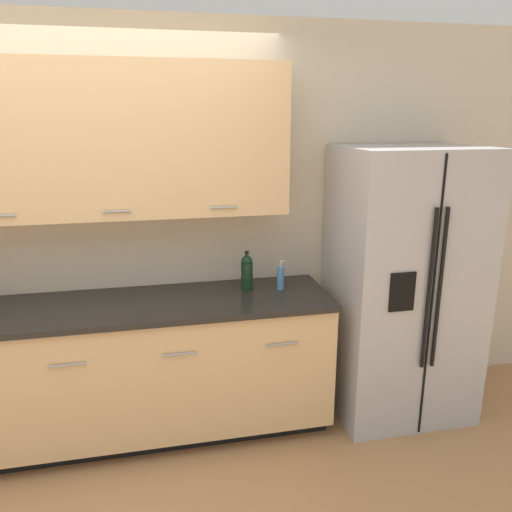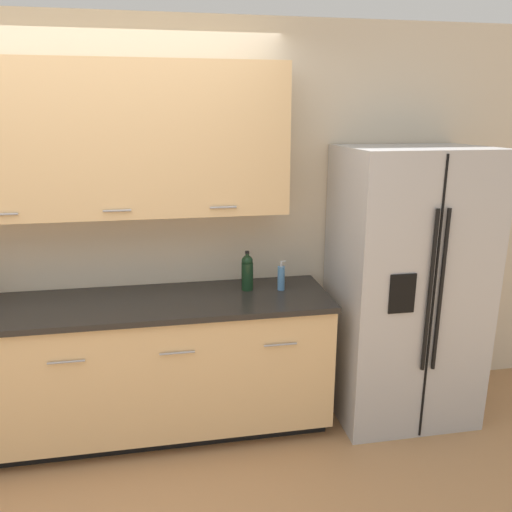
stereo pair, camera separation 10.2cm
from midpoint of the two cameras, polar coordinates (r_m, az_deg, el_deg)
The scene contains 5 objects.
wall_back at distance 3.29m, azimuth -18.82°, elevation 5.64°, with size 10.00×0.39×2.60m.
counter_unit at distance 3.33m, azimuth -15.18°, elevation -12.46°, with size 2.55×0.64×0.91m.
refrigerator at distance 3.48m, azimuth 15.63°, elevation -3.20°, with size 0.90×0.74×1.82m.
wine_bottle at distance 3.23m, azimuth -1.96°, elevation -1.82°, with size 0.08×0.08×0.26m.
soap_dispenser at distance 3.24m, azimuth 1.94°, elevation -2.47°, with size 0.05×0.05×0.20m.
Camera 1 is at (0.40, -2.21, 2.00)m, focal length 35.00 mm.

